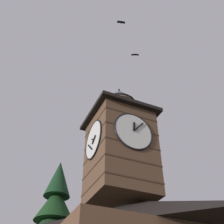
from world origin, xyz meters
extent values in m
cube|color=brown|center=(1.41, -3.07, 10.97)|extent=(3.64, 3.64, 5.80)
cube|color=#432E20|center=(1.41, -3.07, 8.77)|extent=(3.68, 3.68, 0.10)
cube|color=#432E20|center=(1.41, -3.07, 9.86)|extent=(3.68, 3.68, 0.10)
cube|color=#432E20|center=(1.41, -3.07, 10.95)|extent=(3.68, 3.68, 0.10)
cube|color=#432E20|center=(1.41, -3.07, 12.03)|extent=(3.68, 3.68, 0.10)
cube|color=#432E20|center=(1.41, -3.07, 13.12)|extent=(3.68, 3.68, 0.10)
cylinder|color=white|center=(1.41, -1.22, 11.82)|extent=(2.49, 0.10, 2.49)
torus|color=black|center=(1.41, -1.20, 11.82)|extent=(2.59, 0.10, 2.59)
cube|color=black|center=(1.39, -1.12, 12.13)|extent=(0.17, 0.04, 0.63)
cube|color=black|center=(1.07, -1.12, 12.20)|extent=(0.74, 0.04, 0.81)
sphere|color=black|center=(1.41, -1.11, 11.82)|extent=(0.10, 0.10, 0.10)
cylinder|color=white|center=(3.26, -3.07, 11.82)|extent=(0.10, 2.49, 2.49)
torus|color=black|center=(3.28, -3.07, 11.82)|extent=(0.10, 2.59, 2.59)
cube|color=black|center=(3.36, -2.81, 11.65)|extent=(0.04, 0.59, 0.44)
cube|color=black|center=(3.36, -3.44, 11.47)|extent=(0.04, 0.79, 0.77)
sphere|color=black|center=(3.37, -3.07, 11.82)|extent=(0.10, 0.10, 0.10)
cube|color=black|center=(1.41, -3.07, 14.00)|extent=(4.34, 4.34, 0.25)
cylinder|color=beige|center=(1.41, -3.07, 14.76)|extent=(2.07, 2.07, 1.27)
cylinder|color=#2D2319|center=(1.41, -3.07, 14.28)|extent=(2.13, 2.13, 0.10)
cylinder|color=#2D2319|center=(1.41, -3.07, 14.60)|extent=(2.13, 2.13, 0.10)
cylinder|color=#2D2319|center=(1.41, -3.07, 14.92)|extent=(2.13, 2.13, 0.10)
cylinder|color=#2D2319|center=(1.41, -3.07, 15.23)|extent=(2.13, 2.13, 0.10)
cone|color=#384251|center=(1.41, -3.07, 16.04)|extent=(2.37, 2.37, 1.29)
sphere|color=#2D3847|center=(1.41, -3.07, 16.78)|extent=(0.16, 0.16, 0.16)
cone|color=#1B381F|center=(3.69, -9.42, 8.36)|extent=(3.79, 3.79, 3.25)
cone|color=#183C1A|center=(3.69, -9.42, 9.86)|extent=(2.89, 2.89, 2.60)
cone|color=#173B1F|center=(3.69, -9.42, 11.86)|extent=(2.00, 2.00, 2.93)
ellipsoid|color=black|center=(2.99, 0.69, 19.47)|extent=(0.18, 0.25, 0.13)
cube|color=black|center=(2.86, 0.73, 19.47)|extent=(0.32, 0.23, 0.05)
cube|color=black|center=(3.13, 0.66, 19.47)|extent=(0.32, 0.23, 0.05)
ellipsoid|color=black|center=(0.09, -2.56, 20.88)|extent=(0.20, 0.25, 0.12)
cube|color=black|center=(0.23, -2.63, 20.88)|extent=(0.35, 0.27, 0.10)
cube|color=black|center=(-0.06, -2.50, 20.88)|extent=(0.35, 0.27, 0.10)
camera|label=1|loc=(8.60, 11.56, 1.77)|focal=47.02mm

